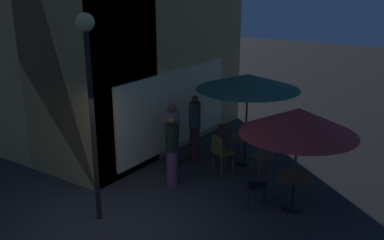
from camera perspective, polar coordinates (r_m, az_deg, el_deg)
ground_plane at (r=8.63m, az=-10.85°, el=-14.15°), size 60.00×60.00×0.00m
cafe_building at (r=12.24m, az=-13.10°, el=14.07°), size 6.82×6.62×7.69m
street_lamp_near_corner at (r=8.02m, az=-13.50°, el=5.43°), size 0.33×0.33×4.04m
cafe_table_0 at (r=9.17m, az=13.36°, el=-8.43°), size 0.72×0.72×0.75m
cafe_table_1 at (r=11.18m, az=7.11°, el=-3.09°), size 0.78×0.78×0.77m
patio_umbrella_0 at (r=8.67m, az=13.99°, el=-0.18°), size 2.34×2.34×2.20m
patio_umbrella_1 at (r=10.72m, az=7.43°, el=5.04°), size 2.59×2.59×2.40m
cafe_chair_0 at (r=9.10m, az=8.09°, el=-8.22°), size 0.55×0.55×0.93m
cafe_chair_1 at (r=11.77m, az=4.63°, el=-2.20°), size 0.55×0.55×0.87m
cafe_chair_2 at (r=10.71m, az=3.79°, el=-3.94°), size 0.57×0.57×0.94m
cafe_chair_3 at (r=10.56m, az=9.51°, el=-4.46°), size 0.58×0.58×0.96m
patron_standing_0 at (r=11.37m, az=0.36°, el=-0.90°), size 0.31×0.31×1.76m
patron_standing_1 at (r=10.83m, az=-2.62°, el=-2.11°), size 0.35×0.35×1.70m
patron_standing_2 at (r=9.82m, az=-2.66°, el=-4.14°), size 0.31×0.31×1.70m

